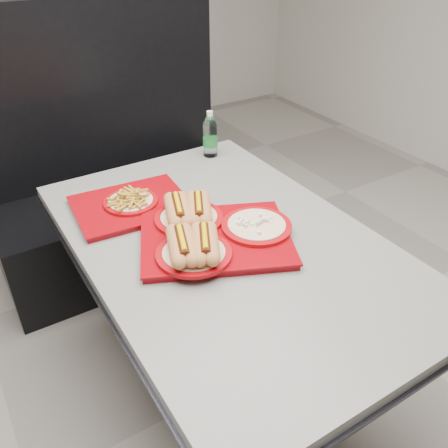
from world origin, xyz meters
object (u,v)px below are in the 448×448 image
diner_table (228,278)px  booth_bench (118,193)px  tray_near (209,232)px  tray_far (131,203)px  water_bottle (210,137)px

diner_table → booth_bench: 1.11m
tray_near → tray_far: bearing=111.9°
tray_far → diner_table: bearing=-61.7°
booth_bench → tray_near: bearing=-93.1°
tray_near → water_bottle: bearing=59.1°
booth_bench → water_bottle: bearing=-60.1°
diner_table → tray_near: bearing=159.0°
booth_bench → tray_far: (-0.19, -0.74, 0.37)m
diner_table → water_bottle: (0.29, 0.60, 0.25)m
diner_table → booth_bench: bearing=90.0°
booth_bench → tray_near: booth_bench is taller
booth_bench → tray_near: (-0.06, -1.07, 0.39)m
tray_far → tray_near: bearing=-68.1°
diner_table → tray_far: size_ratio=3.33×
booth_bench → tray_far: booth_bench is taller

